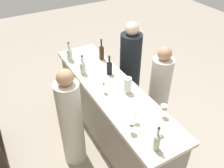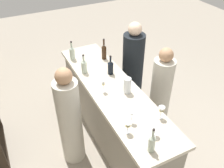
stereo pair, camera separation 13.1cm
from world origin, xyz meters
name	(u,v)px [view 2 (the right image)]	position (x,y,z in m)	size (l,w,h in m)	color
ground_plane	(112,136)	(0.00, 0.00, 0.00)	(12.00, 12.00, 0.00)	#9E9384
bar_counter	(112,113)	(0.00, 0.00, 0.48)	(2.54, 0.63, 0.96)	gray
wine_bottle_leftmost_clear_pale	(152,143)	(-1.10, 0.12, 1.07)	(0.07, 0.07, 0.30)	#B7C6B2
wine_bottle_second_left_near_black	(110,67)	(0.30, -0.12, 1.07)	(0.08, 0.08, 0.29)	black
wine_bottle_center_clear_pale	(84,66)	(0.49, 0.20, 1.07)	(0.08, 0.08, 0.29)	#B7C6B2
wine_bottle_second_right_amber_brown	(104,51)	(0.72, -0.22, 1.09)	(0.07, 0.07, 0.34)	#331E0F
wine_bottle_rightmost_clear_pale	(72,53)	(0.93, 0.23, 1.08)	(0.08, 0.08, 0.31)	#B7C6B2
wine_glass_near_left	(161,110)	(-0.77, -0.24, 1.07)	(0.08, 0.08, 0.16)	white
wine_glass_near_center	(155,127)	(-0.95, -0.02, 1.07)	(0.08, 0.08, 0.15)	white
wine_glass_near_right	(132,114)	(-0.68, 0.10, 1.07)	(0.07, 0.07, 0.16)	white
wine_glass_far_left	(103,84)	(-0.03, 0.14, 1.08)	(0.07, 0.07, 0.17)	white
wine_glass_far_center	(128,125)	(-0.80, 0.21, 1.07)	(0.07, 0.07, 0.15)	white
water_pitcher	(127,85)	(-0.19, -0.12, 1.07)	(0.10, 0.10, 0.22)	silver
person_left_guest	(160,93)	(-0.10, -0.76, 0.65)	(0.32, 0.32, 1.41)	beige
person_center_guest	(133,69)	(0.60, -0.69, 0.70)	(0.35, 0.35, 1.53)	black
person_right_guest	(70,121)	(-0.09, 0.65, 0.69)	(0.35, 0.35, 1.49)	beige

